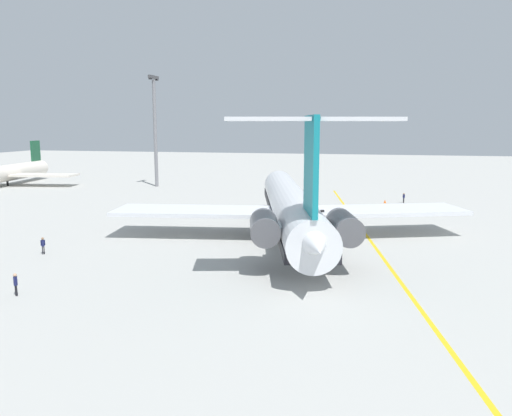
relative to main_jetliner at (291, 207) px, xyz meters
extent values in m
plane|color=#ADADA8|center=(5.91, -4.28, -3.64)|extent=(324.49, 324.49, 0.00)
cylinder|color=silver|center=(1.25, 0.31, -0.06)|extent=(40.15, 13.97, 4.30)
cone|color=silver|center=(20.80, 5.21, -0.06)|extent=(5.35, 5.09, 4.13)
cone|color=silver|center=(-18.30, -4.59, 0.33)|extent=(6.97, 5.07, 3.66)
cube|color=black|center=(1.25, 0.31, -1.02)|extent=(39.30, 13.84, 0.95)
cube|color=silver|center=(-0.58, 11.31, -0.81)|extent=(9.17, 18.68, 0.43)
cube|color=silver|center=(4.82, -10.24, -0.81)|extent=(12.46, 19.14, 0.43)
cylinder|color=#515156|center=(-13.06, 0.29, 0.27)|extent=(5.82, 3.73, 2.49)
cube|color=silver|center=(-12.88, -0.43, 0.27)|extent=(3.46, 2.11, 0.52)
cylinder|color=#515156|center=(-11.38, -6.42, 0.27)|extent=(5.82, 3.73, 2.49)
cube|color=silver|center=(-11.56, -5.69, 0.27)|extent=(3.46, 2.11, 0.52)
cube|color=teal|center=(-15.70, -3.94, 5.90)|extent=(5.75, 1.83, 7.62)
cube|color=silver|center=(-16.97, -0.70, 9.40)|extent=(5.44, 7.06, 0.30)
cube|color=silver|center=(-15.29, -7.39, 9.40)|extent=(5.44, 7.06, 0.30)
cylinder|color=black|center=(13.20, 3.31, -2.01)|extent=(0.47, 0.47, 3.26)
cylinder|color=black|center=(-0.89, 3.32, -2.01)|extent=(0.47, 0.47, 3.26)
cylinder|color=black|center=(0.78, -3.35, -2.01)|extent=(0.47, 0.47, 3.26)
cylinder|color=silver|center=(36.35, 65.88, -1.00)|extent=(28.78, 7.21, 3.42)
cube|color=silver|center=(37.45, 57.72, -1.34)|extent=(6.67, 13.59, 0.41)
cube|color=#195133|center=(48.35, 67.50, 3.04)|extent=(3.74, 0.84, 4.66)
cylinder|color=black|center=(36.35, 65.88, -2.49)|extent=(0.41, 0.41, 2.30)
cylinder|color=black|center=(-23.59, 16.92, -3.22)|extent=(0.10, 0.10, 0.83)
cylinder|color=black|center=(-23.54, 17.06, -3.22)|extent=(0.10, 0.10, 0.83)
cylinder|color=#191E4C|center=(-23.57, 16.99, -2.48)|extent=(0.28, 0.28, 0.66)
sphere|color=tan|center=(-23.57, 16.99, -2.02)|extent=(0.26, 0.26, 0.26)
cylinder|color=#191E4C|center=(-23.63, 16.82, -2.45)|extent=(0.08, 0.08, 0.56)
cylinder|color=#191E4C|center=(-23.50, 17.17, -2.45)|extent=(0.08, 0.08, 0.56)
cylinder|color=black|center=(-12.30, 22.80, -3.24)|extent=(0.10, 0.10, 0.81)
cylinder|color=black|center=(-12.19, 22.71, -3.24)|extent=(0.10, 0.10, 0.81)
cylinder|color=#191E4C|center=(-12.24, 22.76, -2.51)|extent=(0.27, 0.27, 0.64)
sphere|color=#8C6647|center=(-12.24, 22.76, -2.07)|extent=(0.25, 0.25, 0.25)
cylinder|color=#191E4C|center=(-12.39, 22.87, -2.48)|extent=(0.07, 0.07, 0.54)
cylinder|color=#191E4C|center=(-12.10, 22.65, -2.48)|extent=(0.07, 0.07, 0.54)
cylinder|color=black|center=(30.23, -13.79, -3.25)|extent=(0.10, 0.10, 0.78)
cylinder|color=black|center=(30.14, -13.90, -3.25)|extent=(0.10, 0.10, 0.78)
cylinder|color=#191E4C|center=(30.19, -13.84, -2.55)|extent=(0.26, 0.26, 0.62)
sphere|color=#8C6647|center=(30.19, -13.84, -2.12)|extent=(0.24, 0.24, 0.24)
cylinder|color=#191E4C|center=(30.30, -13.71, -2.52)|extent=(0.07, 0.07, 0.53)
cylinder|color=#191E4C|center=(30.07, -13.97, -2.52)|extent=(0.07, 0.07, 0.53)
cone|color=#EA590F|center=(29.36, -10.87, -3.37)|extent=(0.40, 0.40, 0.55)
cube|color=gold|center=(1.25, -8.65, -3.64)|extent=(84.25, 14.52, 0.01)
cylinder|color=slate|center=(42.12, 34.77, 7.14)|extent=(0.70, 0.70, 21.55)
cube|color=#424244|center=(42.12, 34.77, 18.41)|extent=(4.00, 0.60, 0.60)
cube|color=#2D2D30|center=(40.62, 34.77, 18.06)|extent=(0.70, 0.50, 0.44)
cube|color=#2D2D30|center=(43.62, 34.77, 18.06)|extent=(0.70, 0.50, 0.44)
camera|label=1|loc=(-54.81, -8.51, 8.98)|focal=35.48mm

